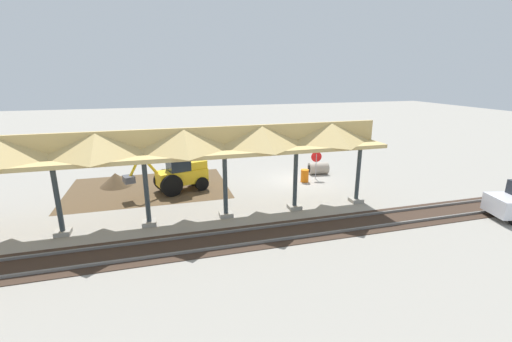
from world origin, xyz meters
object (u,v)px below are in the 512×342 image
stop_sign (316,160)px  traffic_barrel (305,176)px  concrete_pipe (318,168)px  backhoe (180,172)px

stop_sign → traffic_barrel: 1.53m
stop_sign → traffic_barrel: bearing=23.1°
concrete_pipe → traffic_barrel: traffic_barrel is taller
backhoe → traffic_barrel: (-8.66, 0.43, -0.81)m
backhoe → traffic_barrel: backhoe is taller
concrete_pipe → traffic_barrel: bearing=40.5°
traffic_barrel → stop_sign: bearing=-156.9°
stop_sign → backhoe: 9.72m
traffic_barrel → concrete_pipe: bearing=-139.5°
stop_sign → backhoe: bearing=0.1°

